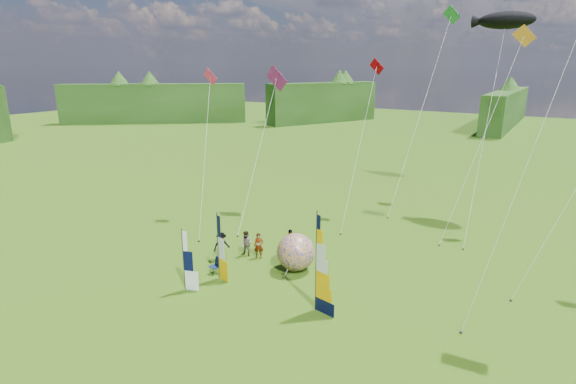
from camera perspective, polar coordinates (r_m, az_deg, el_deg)
The scene contains 18 objects.
ground at distance 23.45m, azimuth -3.25°, elevation -15.74°, with size 220.00×220.00×0.00m, color #537C11.
treeline_ring at distance 21.63m, azimuth -3.41°, elevation -6.67°, with size 210.00×210.00×8.00m, color #335C21, non-canonical shape.
feather_banner_main at distance 23.00m, azimuth 3.58°, elevation -9.03°, with size 1.41×0.10×5.22m, color black, non-canonical shape.
side_banner_left at distance 26.78m, azimuth -8.85°, elevation -6.93°, with size 1.10×0.10×3.98m, color #F9AD00, non-canonical shape.
side_banner_far at distance 25.92m, azimuth -13.13°, elevation -8.50°, with size 1.04×0.10×3.54m, color white, non-canonical shape.
bol_inflatable at distance 27.85m, azimuth 1.00°, elevation -7.64°, with size 2.35×2.35×2.35m, color #08168E.
spectator_a at distance 29.68m, azimuth -3.74°, elevation -6.83°, with size 0.62×0.41×1.71m, color #66594C.
spectator_b at distance 30.04m, azimuth -5.29°, elevation -6.56°, with size 0.83×0.41×1.71m, color #66594C.
spectator_c at distance 29.78m, azimuth -8.43°, elevation -6.77°, with size 1.18×0.44×1.82m, color #66594C.
spectator_d at distance 30.50m, azimuth 0.27°, elevation -6.23°, with size 0.96×0.39×1.63m, color #66594C.
camp_chair at distance 28.03m, azimuth -9.30°, elevation -9.21°, with size 0.58×0.58×1.01m, color #0C183C, non-canonical shape.
kite_whale at distance 36.55m, azimuth 24.04°, elevation 9.09°, with size 4.42×14.58×17.65m, color black, non-canonical shape.
kite_rainbow_delta at distance 35.66m, azimuth -3.80°, elevation 6.52°, with size 5.66×11.99×13.03m, color #FC0009, non-canonical shape.
kite_parafoil at distance 22.89m, azimuth 29.65°, elevation 8.87°, with size 7.40×8.87×20.60m, color #CE1F46, non-canonical shape.
small_kite_red at distance 35.64m, azimuth 9.09°, elevation 6.57°, with size 2.95×9.52×13.30m, color #C8000D, non-canonical shape.
small_kite_orange at distance 34.81m, azimuth 23.53°, elevation 7.15°, with size 5.52×9.87×15.59m, color orange, non-canonical shape.
small_kite_pink at distance 34.84m, azimuth -10.55°, elevation 5.66°, with size 6.14×8.64×12.55m, color #FA2B5E, non-canonical shape.
small_kite_green at distance 41.09m, azimuth 16.60°, elevation 10.66°, with size 4.06×13.14×18.05m, color green, non-canonical shape.
Camera 1 is at (11.69, -16.22, 12.27)m, focal length 28.00 mm.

